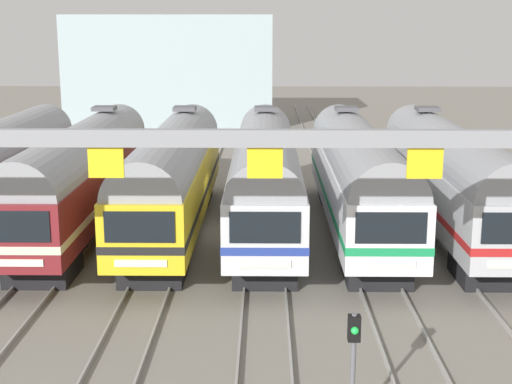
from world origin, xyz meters
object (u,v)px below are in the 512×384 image
Objects in this scene: commuter_train_maroon at (82,172)px; catenary_gantry at (186,174)px; commuter_train_silver at (265,173)px; commuter_train_white at (357,173)px; yard_signal_mast at (354,348)px; commuter_train_yellow at (174,173)px; commuter_train_stainless at (449,173)px.

catenary_gantry is at bearing -65.92° from commuter_train_maroon.
commuter_train_white is (4.02, 0.00, 0.00)m from commuter_train_silver.
yard_signal_mast is at bearing -83.00° from commuter_train_silver.
commuter_train_maroon is 0.71× the size of catenary_gantry.
catenary_gantry reaches higher than yard_signal_mast.
catenary_gantry reaches higher than commuter_train_yellow.
commuter_train_maroon is 1.00× the size of commuter_train_stainless.
commuter_train_yellow is (4.02, 0.00, 0.00)m from commuter_train_maroon.
commuter_train_yellow is 6.58× the size of yard_signal_mast.
commuter_train_maroon is 6.58× the size of yard_signal_mast.
commuter_train_silver is 4.02m from commuter_train_white.
commuter_train_maroon is 1.00× the size of commuter_train_yellow.
commuter_train_silver is (8.05, 0.00, 0.00)m from commuter_train_maroon.
commuter_train_white is 0.71× the size of catenary_gantry.
commuter_train_yellow is 0.71× the size of catenary_gantry.
commuter_train_silver is 16.52m from yard_signal_mast.
commuter_train_maroon is 1.00× the size of commuter_train_silver.
commuter_train_stainless is (12.07, 0.00, 0.00)m from commuter_train_yellow.
commuter_train_silver is 1.00× the size of commuter_train_white.
commuter_train_maroon is 4.02m from commuter_train_yellow.
commuter_train_yellow and commuter_train_stainless have the same top height.
commuter_train_maroon is 1.00× the size of commuter_train_white.
commuter_train_yellow is 17.47m from yard_signal_mast.
commuter_train_maroon is 19.23m from yard_signal_mast.
commuter_train_maroon is 8.05m from commuter_train_silver.
yard_signal_mast is (2.01, -16.38, -0.76)m from commuter_train_silver.
commuter_train_yellow is at bearing 180.00° from commuter_train_silver.
commuter_train_stainless is 17.47m from yard_signal_mast.
commuter_train_stainless is (8.05, 0.00, 0.00)m from commuter_train_silver.
yard_signal_mast is (-2.01, -16.38, -0.76)m from commuter_train_white.
commuter_train_maroon reaches higher than yard_signal_mast.
catenary_gantry is at bearing -98.47° from commuter_train_silver.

